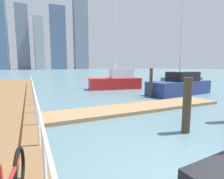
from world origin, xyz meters
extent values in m
plane|color=slate|center=(0.00, 20.00, 0.00)|extent=(300.00, 300.00, 0.00)
cube|color=#93704C|center=(2.14, 6.56, 0.09)|extent=(11.28, 2.00, 0.18)
cylinder|color=white|center=(-3.15, 1.27, 0.93)|extent=(0.06, 0.06, 1.05)
cylinder|color=white|center=(-3.15, 3.07, 0.93)|extent=(0.06, 0.06, 1.05)
cylinder|color=white|center=(-3.15, 4.87, 0.93)|extent=(0.06, 0.06, 1.05)
cylinder|color=white|center=(-3.15, 6.67, 0.93)|extent=(0.06, 0.06, 1.05)
cylinder|color=white|center=(-3.15, 8.47, 0.93)|extent=(0.06, 0.06, 1.05)
cylinder|color=white|center=(-3.15, 10.27, 0.93)|extent=(0.06, 0.06, 1.05)
cylinder|color=white|center=(-3.15, 12.07, 0.93)|extent=(0.06, 0.06, 1.05)
cylinder|color=white|center=(-3.15, 13.87, 0.93)|extent=(0.06, 0.06, 1.05)
cylinder|color=white|center=(-3.15, 15.67, 0.93)|extent=(0.06, 0.06, 1.05)
cylinder|color=white|center=(-3.15, 17.47, 0.93)|extent=(0.06, 0.06, 1.05)
cylinder|color=white|center=(-3.15, 19.27, 0.93)|extent=(0.06, 0.06, 1.05)
cylinder|color=white|center=(-3.15, 21.07, 0.93)|extent=(0.06, 0.06, 1.05)
cylinder|color=white|center=(-3.15, 7.57, 1.45)|extent=(0.06, 26.99, 0.06)
cylinder|color=#473826|center=(5.29, 9.34, 1.15)|extent=(0.25, 0.25, 2.31)
cylinder|color=#473826|center=(1.86, 2.81, 1.02)|extent=(0.30, 0.30, 2.05)
cube|color=red|center=(5.14, 15.43, 0.59)|extent=(5.81, 2.83, 1.19)
cube|color=white|center=(5.86, 15.30, 1.73)|extent=(2.59, 1.89, 1.09)
cylinder|color=silver|center=(5.14, 15.43, 5.26)|extent=(0.12, 0.12, 8.15)
cube|color=navy|center=(8.59, 9.62, 0.58)|extent=(6.21, 2.74, 1.17)
cube|color=black|center=(9.01, 9.66, 1.57)|extent=(2.70, 1.97, 0.80)
cylinder|color=silver|center=(8.59, 9.62, 5.07)|extent=(0.12, 0.12, 7.81)
cube|color=#1E6B8C|center=(15.23, 15.56, 0.49)|extent=(5.44, 2.51, 0.98)
cube|color=white|center=(14.82, 15.60, 1.40)|extent=(2.09, 1.76, 0.83)
torus|color=black|center=(-3.53, 1.42, 0.76)|extent=(0.16, 0.72, 0.72)
cylinder|color=red|center=(-3.61, 0.90, 0.94)|extent=(0.19, 0.94, 0.06)
cube|color=slate|center=(-6.22, 158.49, 25.21)|extent=(9.49, 7.58, 50.43)
cube|color=#8C939E|center=(5.01, 151.02, 20.20)|extent=(6.89, 11.26, 40.40)
cube|color=slate|center=(21.75, 163.66, 27.04)|extent=(14.23, 12.26, 54.07)
cube|color=slate|center=(43.27, 166.40, 38.66)|extent=(12.97, 7.17, 77.32)
camera|label=1|loc=(-3.30, -1.68, 2.44)|focal=28.05mm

